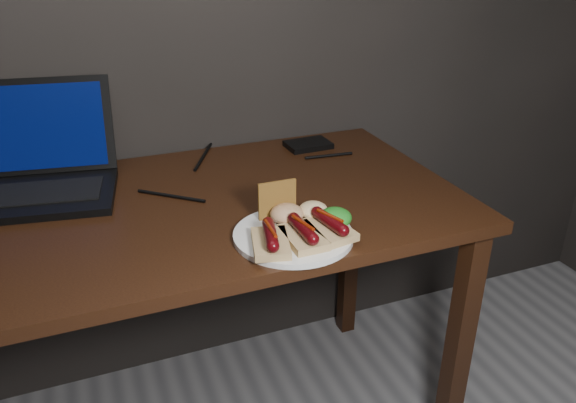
# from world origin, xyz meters

# --- Properties ---
(desk) EXTENTS (1.40, 0.70, 0.75)m
(desk) POSITION_xyz_m (0.00, 1.38, 0.66)
(desk) COLOR #331B0C
(desk) RESTS_ON ground
(laptop) EXTENTS (0.46, 0.39, 0.25)m
(laptop) POSITION_xyz_m (-0.29, 1.60, 0.80)
(laptop) COLOR black
(laptop) RESTS_ON desk
(hard_drive) EXTENTS (0.13, 0.09, 0.02)m
(hard_drive) POSITION_xyz_m (0.47, 1.63, 0.76)
(hard_drive) COLOR black
(hard_drive) RESTS_ON desk
(desk_cables) EXTENTS (0.96, 0.40, 0.01)m
(desk_cables) POSITION_xyz_m (0.04, 1.53, 0.75)
(desk_cables) COLOR black
(desk_cables) RESTS_ON desk
(plate) EXTENTS (0.26, 0.26, 0.01)m
(plate) POSITION_xyz_m (0.22, 1.14, 0.76)
(plate) COLOR silver
(plate) RESTS_ON desk
(bread_sausage_left) EXTENTS (0.10, 0.13, 0.04)m
(bread_sausage_left) POSITION_xyz_m (0.16, 1.10, 0.78)
(bread_sausage_left) COLOR tan
(bread_sausage_left) RESTS_ON plate
(bread_sausage_center) EXTENTS (0.07, 0.12, 0.04)m
(bread_sausage_center) POSITION_xyz_m (0.23, 1.10, 0.78)
(bread_sausage_center) COLOR tan
(bread_sausage_center) RESTS_ON plate
(bread_sausage_right) EXTENTS (0.09, 0.12, 0.04)m
(bread_sausage_right) POSITION_xyz_m (0.29, 1.11, 0.78)
(bread_sausage_right) COLOR tan
(bread_sausage_right) RESTS_ON plate
(crispbread) EXTENTS (0.08, 0.01, 0.08)m
(crispbread) POSITION_xyz_m (0.22, 1.22, 0.80)
(crispbread) COLOR olive
(crispbread) RESTS_ON plate
(salad_greens) EXTENTS (0.07, 0.07, 0.04)m
(salad_greens) POSITION_xyz_m (0.32, 1.14, 0.78)
(salad_greens) COLOR #125C14
(salad_greens) RESTS_ON plate
(salsa_mound) EXTENTS (0.07, 0.07, 0.04)m
(salsa_mound) POSITION_xyz_m (0.23, 1.19, 0.78)
(salsa_mound) COLOR maroon
(salsa_mound) RESTS_ON plate
(coleslaw_mound) EXTENTS (0.06, 0.06, 0.04)m
(coleslaw_mound) POSITION_xyz_m (0.29, 1.19, 0.78)
(coleslaw_mound) COLOR beige
(coleslaw_mound) RESTS_ON plate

